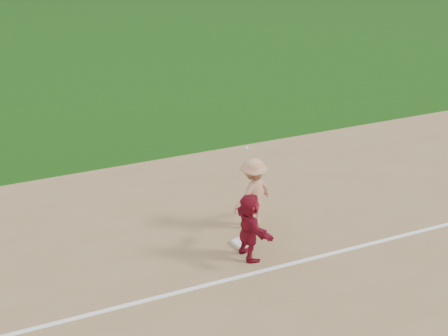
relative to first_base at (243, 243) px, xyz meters
name	(u,v)px	position (x,y,z in m)	size (l,w,h in m)	color
ground	(249,250)	(0.05, -0.22, -0.06)	(160.00, 160.00, 0.00)	#15410C
foul_line	(265,270)	(0.05, -1.02, -0.04)	(60.00, 0.10, 0.01)	white
first_base	(243,243)	(0.00, 0.00, 0.00)	(0.38, 0.38, 0.09)	white
base_runner	(249,227)	(-0.07, -0.45, 0.72)	(1.41, 0.45, 1.52)	maroon
first_base_play	(253,193)	(0.50, 0.63, 0.81)	(1.27, 1.01, 2.25)	#AFAFB2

